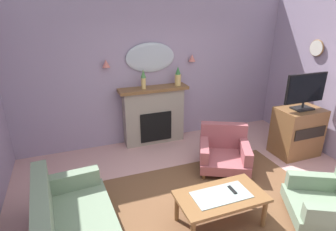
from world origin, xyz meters
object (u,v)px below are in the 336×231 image
object	(u,v)px
fireplace	(154,116)
tv_cabinet	(297,132)
coffee_table	(221,199)
armchair_by_coffee_table	(331,202)
tv_flatscreen	(306,91)
mantel_vase_left	(143,78)
tv_remote	(232,190)
wall_clock	(317,48)
mantel_vase_centre	(178,77)
wall_sconce_right	(192,58)
armchair_in_corner	(224,151)
wall_mirror	(150,57)
wall_sconce_left	(106,64)
floral_couch	(69,227)

from	to	relation	value
fireplace	tv_cabinet	bearing A→B (deg)	-31.15
coffee_table	armchair_by_coffee_table	distance (m)	1.41
armchair_by_coffee_table	tv_cabinet	world-z (taller)	tv_cabinet
tv_flatscreen	mantel_vase_left	bearing A→B (deg)	151.02
tv_remote	tv_cabinet	size ratio (longest dim) A/B	0.18
wall_clock	tv_flatscreen	distance (m)	0.92
mantel_vase_centre	wall_clock	distance (m)	2.61
mantel_vase_centre	wall_sconce_right	size ratio (longest dim) A/B	2.72
armchair_in_corner	tv_cabinet	xyz separation A→B (m)	(1.50, -0.07, 0.15)
wall_mirror	tv_flatscreen	world-z (taller)	wall_mirror
wall_mirror	coffee_table	size ratio (longest dim) A/B	0.87
wall_sconce_right	wall_clock	bearing A→B (deg)	-29.52
wall_clock	coffee_table	bearing A→B (deg)	-151.86
wall_sconce_left	coffee_table	xyz separation A→B (m)	(0.91, -2.62, -1.28)
mantel_vase_left	armchair_by_coffee_table	world-z (taller)	mantel_vase_left
coffee_table	wall_sconce_right	bearing A→B (deg)	73.17
tv_remote	armchair_by_coffee_table	xyz separation A→B (m)	(1.16, -0.48, -0.15)
wall_sconce_right	floral_couch	bearing A→B (deg)	-137.27
wall_mirror	floral_couch	xyz separation A→B (m)	(-1.72, -2.43, -1.39)
wall_clock	floral_couch	world-z (taller)	wall_clock
wall_mirror	wall_clock	size ratio (longest dim) A/B	3.10
fireplace	mantel_vase_centre	xyz separation A→B (m)	(0.50, -0.03, 0.76)
fireplace	armchair_by_coffee_table	world-z (taller)	fireplace
tv_remote	wall_mirror	bearing A→B (deg)	95.01
wall_sconce_right	floral_couch	world-z (taller)	wall_sconce_right
tv_remote	armchair_in_corner	size ratio (longest dim) A/B	0.15
armchair_by_coffee_table	armchair_in_corner	distance (m)	1.73
armchair_in_corner	mantel_vase_centre	bearing A→B (deg)	103.98
fireplace	armchair_in_corner	size ratio (longest dim) A/B	1.25
wall_sconce_left	tv_cabinet	bearing A→B (deg)	-25.26
tv_cabinet	tv_flatscreen	xyz separation A→B (m)	(0.00, -0.02, 0.80)
armchair_in_corner	tv_flatscreen	size ratio (longest dim) A/B	1.30
mantel_vase_left	tv_remote	size ratio (longest dim) A/B	2.33
tv_remote	tv_flatscreen	xyz separation A→B (m)	(2.10, 1.07, 0.79)
mantel_vase_left	armchair_by_coffee_table	size ratio (longest dim) A/B	0.34
wall_mirror	armchair_by_coffee_table	distance (m)	3.69
wall_mirror	tv_cabinet	world-z (taller)	wall_mirror
wall_mirror	armchair_by_coffee_table	xyz separation A→B (m)	(1.39, -3.12, -1.40)
fireplace	mantel_vase_left	size ratio (longest dim) A/B	3.65
armchair_in_corner	tv_cabinet	distance (m)	1.51
mantel_vase_centre	coffee_table	size ratio (longest dim) A/B	0.35
wall_sconce_right	wall_clock	xyz separation A→B (m)	(1.99, -1.13, 0.24)
wall_mirror	wall_clock	world-z (taller)	wall_clock
mantel_vase_left	mantel_vase_centre	world-z (taller)	mantel_vase_centre
wall_sconce_left	wall_clock	distance (m)	3.87
armchair_in_corner	tv_flatscreen	distance (m)	1.78
fireplace	tv_cabinet	distance (m)	2.73
wall_sconce_left	armchair_by_coffee_table	xyz separation A→B (m)	(2.24, -3.07, -1.35)
wall_mirror	tv_remote	world-z (taller)	wall_mirror
wall_clock	tv_remote	size ratio (longest dim) A/B	1.94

